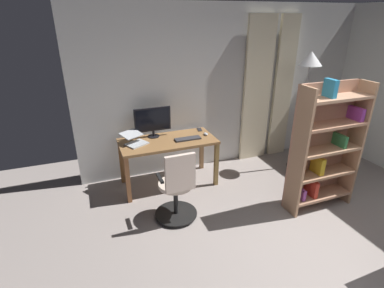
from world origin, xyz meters
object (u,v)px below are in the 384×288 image
computer_monitor (153,121)px  floor_lamp (309,69)px  laptop (135,140)px  computer_mouse (206,134)px  office_chair (177,189)px  bookshelf (324,148)px  desk (168,146)px  cell_phone_by_monitor (200,130)px  computer_keyboard (188,139)px

computer_monitor → floor_lamp: (-2.41, 0.46, 0.69)m
laptop → computer_mouse: (-1.11, 0.05, -0.04)m
office_chair → bookshelf: 2.01m
desk → computer_mouse: 0.63m
desk → cell_phone_by_monitor: 0.66m
desk → computer_monitor: 0.45m
office_chair → computer_mouse: (-0.77, -0.90, 0.31)m
office_chair → floor_lamp: bearing=14.6°
computer_monitor → cell_phone_by_monitor: bearing=-178.8°
computer_keyboard → bookshelf: bookshelf is taller
laptop → bookshelf: 2.61m
laptop → computer_mouse: laptop is taller
computer_keyboard → cell_phone_by_monitor: (-0.32, -0.32, -0.01)m
computer_mouse → floor_lamp: (-1.63, 0.23, 0.94)m
desk → computer_monitor: bearing=-53.3°
cell_phone_by_monitor → bookshelf: bookshelf is taller
desk → floor_lamp: bearing=173.8°
laptop → office_chair: bearing=81.5°
desk → bookshelf: size_ratio=0.81×
cell_phone_by_monitor → floor_lamp: size_ratio=0.07×
office_chair → bookshelf: bearing=-10.9°
laptop → cell_phone_by_monitor: size_ratio=3.03×
laptop → cell_phone_by_monitor: (-1.10, -0.19, -0.05)m
desk → computer_monitor: size_ratio=2.58×
computer_mouse → bookshelf: 1.70m
computer_mouse → bookshelf: bookshelf is taller
office_chair → computer_mouse: size_ratio=9.94×
desk → office_chair: office_chair is taller
computer_monitor → bookshelf: 2.44m
computer_keyboard → cell_phone_by_monitor: 0.45m
floor_lamp → desk: bearing=-6.2°
office_chair → computer_monitor: size_ratio=1.78×
computer_monitor → floor_lamp: floor_lamp is taller
floor_lamp → computer_mouse: bearing=-8.2°
office_chair → computer_keyboard: size_ratio=2.51×
desk → laptop: laptop is taller
desk → floor_lamp: (-2.24, 0.24, 1.05)m
computer_mouse → cell_phone_by_monitor: bearing=-88.3°
desk → computer_keyboard: bearing=164.2°
cell_phone_by_monitor → bookshelf: size_ratio=0.08×
cell_phone_by_monitor → computer_monitor: bearing=12.6°
desk → floor_lamp: 2.49m
desk → computer_mouse: computer_mouse is taller
computer_keyboard → bookshelf: size_ratio=0.22×
cell_phone_by_monitor → desk: bearing=32.4°
cell_phone_by_monitor → laptop: bearing=21.4°
desk → cell_phone_by_monitor: bearing=-159.0°
bookshelf → floor_lamp: (-0.46, -1.01, 0.84)m
office_chair → floor_lamp: size_ratio=0.50×
floor_lamp → computer_monitor: bearing=-10.9°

